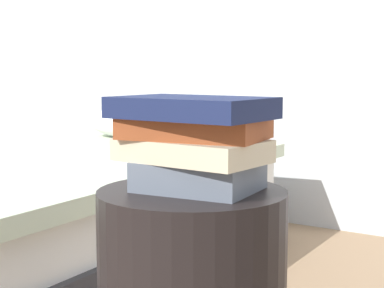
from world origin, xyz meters
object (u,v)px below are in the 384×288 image
(book_rust, at_px, (194,128))
(book_navy, at_px, (192,108))
(book_cream, at_px, (192,150))
(book_slate, at_px, (199,176))
(bed, at_px, (21,210))

(book_rust, xyz_separation_m, book_navy, (0.01, -0.02, 0.04))
(book_cream, height_order, book_rust, book_rust)
(book_cream, xyz_separation_m, book_rust, (0.00, 0.01, 0.04))
(book_cream, height_order, book_navy, book_navy)
(book_slate, bearing_deg, book_rust, -174.34)
(book_slate, bearing_deg, book_navy, -100.10)
(book_cream, xyz_separation_m, book_navy, (0.01, -0.01, 0.09))
(bed, relative_size, book_rust, 7.45)
(book_rust, relative_size, book_navy, 0.93)
(bed, height_order, book_navy, book_navy)
(book_rust, bearing_deg, bed, 143.68)
(book_slate, relative_size, book_rust, 0.82)
(book_slate, xyz_separation_m, book_navy, (-0.00, -0.02, 0.14))
(book_slate, distance_m, book_cream, 0.05)
(book_cream, bearing_deg, bed, 155.25)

